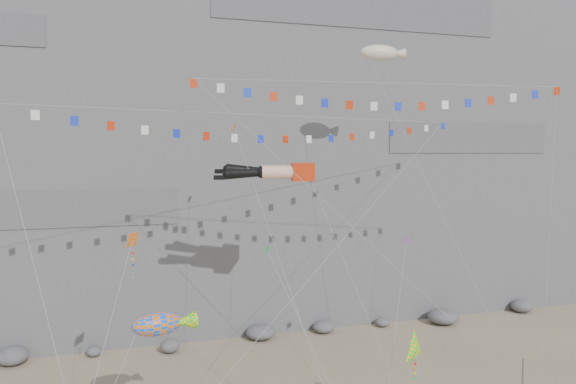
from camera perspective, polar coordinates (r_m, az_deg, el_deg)
The scene contains 12 objects.
cliff at distance 63.97m, azimuth -6.37°, elevation 11.61°, with size 80.00×28.00×50.00m, color slate.
talus_boulders at distance 51.33m, azimuth -2.82°, elevation -14.07°, with size 60.00×3.00×1.20m, color slate, non-canonical shape.
legs_kite at distance 38.32m, azimuth -1.30°, elevation 2.04°, with size 8.67×15.54×20.36m.
flag_banner_upper at distance 39.56m, azimuth -1.53°, elevation 7.76°, with size 33.59×17.69×25.76m.
flag_banner_lower at distance 36.83m, azimuth 10.00°, elevation 10.79°, with size 24.04×4.88×23.64m.
harlequin_kite at distance 33.28m, azimuth -15.55°, elevation -4.78°, with size 4.59×6.54×13.31m.
fish_windsock at distance 32.83m, azimuth -13.14°, elevation -12.93°, with size 6.91×5.75×9.66m.
delta_kite at distance 33.63m, azimuth 12.84°, elevation -15.33°, with size 2.99×5.85×7.65m.
blimp_windsock at distance 45.12m, azimuth 9.26°, elevation 13.72°, with size 8.30×11.33×27.04m.
small_kite_a at distance 40.15m, azimuth -5.20°, elevation 5.67°, with size 3.23×16.60×24.45m.
small_kite_b at distance 38.80m, azimuth 11.91°, elevation -5.17°, with size 6.69×8.72×14.68m.
small_kite_c at distance 34.00m, azimuth -1.93°, elevation -6.38°, with size 3.89×8.93×13.91m.
Camera 1 is at (-12.30, -30.21, 16.58)m, focal length 35.00 mm.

